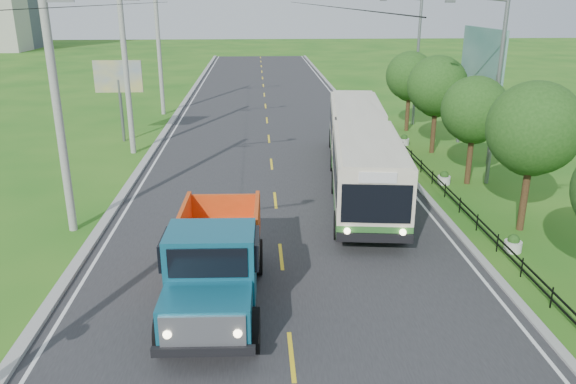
{
  "coord_description": "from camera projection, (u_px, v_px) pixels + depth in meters",
  "views": [
    {
      "loc": [
        -0.8,
        -12.46,
        8.91
      ],
      "look_at": [
        0.35,
        7.71,
        1.9
      ],
      "focal_mm": 35.0,
      "sensor_mm": 36.0,
      "label": 1
    }
  ],
  "objects": [
    {
      "name": "curb_left",
      "position": [
        149.0,
        156.0,
        33.17
      ],
      "size": [
        0.4,
        120.0,
        0.15
      ],
      "primitive_type": "cube",
      "color": "#9E9E99",
      "rests_on": "ground"
    },
    {
      "name": "planter_near",
      "position": [
        513.0,
        244.0,
        20.74
      ],
      "size": [
        0.64,
        0.64,
        0.67
      ],
      "color": "silver",
      "rests_on": "ground"
    },
    {
      "name": "planter_mid",
      "position": [
        444.0,
        178.0,
        28.29
      ],
      "size": [
        0.64,
        0.64,
        0.67
      ],
      "color": "silver",
      "rests_on": "ground"
    },
    {
      "name": "streetlight_mid",
      "position": [
        495.0,
        86.0,
        26.89
      ],
      "size": [
        3.02,
        0.2,
        9.07
      ],
      "color": "slate",
      "rests_on": "ground"
    },
    {
      "name": "planter_far",
      "position": [
        404.0,
        140.0,
        35.83
      ],
      "size": [
        0.64,
        0.64,
        0.67
      ],
      "color": "silver",
      "rests_on": "ground"
    },
    {
      "name": "centre_dash",
      "position": [
        291.0,
        356.0,
        14.71
      ],
      "size": [
        0.12,
        2.2,
        0.0
      ],
      "primitive_type": "cube",
      "color": "yellow",
      "rests_on": "road"
    },
    {
      "name": "edge_line_right",
      "position": [
        380.0,
        153.0,
        33.93
      ],
      "size": [
        0.12,
        120.0,
        0.0
      ],
      "primitive_type": "cube",
      "color": "silver",
      "rests_on": "road"
    },
    {
      "name": "billboard_left",
      "position": [
        119.0,
        82.0,
        35.57
      ],
      "size": [
        3.0,
        0.2,
        5.2
      ],
      "color": "slate",
      "rests_on": "ground"
    },
    {
      "name": "curb_right",
      "position": [
        388.0,
        152.0,
        33.95
      ],
      "size": [
        0.3,
        120.0,
        0.1
      ],
      "primitive_type": "cube",
      "color": "#9E9E99",
      "rests_on": "ground"
    },
    {
      "name": "edge_line_left",
      "position": [
        158.0,
        156.0,
        33.21
      ],
      "size": [
        0.12,
        120.0,
        0.0
      ],
      "primitive_type": "cube",
      "color": "silver",
      "rests_on": "road"
    },
    {
      "name": "tree_fifth",
      "position": [
        437.0,
        89.0,
        32.98
      ],
      "size": [
        3.48,
        3.52,
        5.8
      ],
      "color": "#382314",
      "rests_on": "ground"
    },
    {
      "name": "tree_fourth",
      "position": [
        474.0,
        113.0,
        27.41
      ],
      "size": [
        3.24,
        3.31,
        5.4
      ],
      "color": "#382314",
      "rests_on": "ground"
    },
    {
      "name": "road",
      "position": [
        271.0,
        155.0,
        33.58
      ],
      "size": [
        14.0,
        120.0,
        0.02
      ],
      "primitive_type": "cube",
      "color": "#28282B",
      "rests_on": "ground"
    },
    {
      "name": "tree_back",
      "position": [
        410.0,
        78.0,
        38.7
      ],
      "size": [
        3.3,
        3.36,
        5.5
      ],
      "color": "#382314",
      "rests_on": "ground"
    },
    {
      "name": "pole_far",
      "position": [
        159.0,
        49.0,
        43.73
      ],
      "size": [
        3.51,
        0.32,
        10.0
      ],
      "color": "gray",
      "rests_on": "ground"
    },
    {
      "name": "tree_third",
      "position": [
        533.0,
        133.0,
        21.62
      ],
      "size": [
        3.6,
        3.62,
        6.0
      ],
      "color": "#382314",
      "rests_on": "ground"
    },
    {
      "name": "pole_mid",
      "position": [
        126.0,
        67.0,
        32.41
      ],
      "size": [
        3.51,
        0.32,
        10.0
      ],
      "color": "gray",
      "rests_on": "ground"
    },
    {
      "name": "ground",
      "position": [
        291.0,
        357.0,
        14.71
      ],
      "size": [
        240.0,
        240.0,
        0.0
      ],
      "primitive_type": "plane",
      "color": "#206116",
      "rests_on": "ground"
    },
    {
      "name": "billboard_right",
      "position": [
        482.0,
        63.0,
        32.49
      ],
      "size": [
        0.24,
        6.0,
        7.3
      ],
      "color": "slate",
      "rests_on": "ground"
    },
    {
      "name": "streetlight_far",
      "position": [
        415.0,
        57.0,
        40.09
      ],
      "size": [
        3.02,
        0.2,
        9.07
      ],
      "color": "slate",
      "rests_on": "ground"
    },
    {
      "name": "dump_truck",
      "position": [
        215.0,
        257.0,
        16.66
      ],
      "size": [
        2.87,
        6.93,
        2.88
      ],
      "rotation": [
        0.0,
        0.0,
        -0.03
      ],
      "color": "#115269",
      "rests_on": "ground"
    },
    {
      "name": "pole_near",
      "position": [
        58.0,
        105.0,
        21.09
      ],
      "size": [
        3.51,
        0.32,
        10.0
      ],
      "color": "gray",
      "rests_on": "ground"
    },
    {
      "name": "railing_right",
      "position": [
        432.0,
        178.0,
        28.25
      ],
      "size": [
        0.04,
        40.0,
        0.6
      ],
      "primitive_type": "cube",
      "color": "black",
      "rests_on": "ground"
    },
    {
      "name": "bus",
      "position": [
        360.0,
        146.0,
        27.76
      ],
      "size": [
        4.67,
        17.27,
        3.3
      ],
      "rotation": [
        0.0,
        0.0,
        -0.11
      ],
      "color": "#2C6528",
      "rests_on": "ground"
    }
  ]
}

